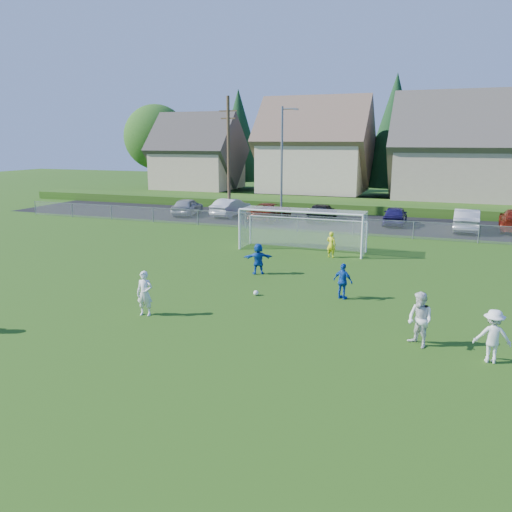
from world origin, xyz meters
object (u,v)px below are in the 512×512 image
(player_blue_a, at_px, (343,281))
(car_b, at_px, (231,207))
(player_white_b, at_px, (420,320))
(car_e, at_px, (395,215))
(player_white_a, at_px, (145,293))
(goalkeeper, at_px, (331,245))
(soccer_goal, at_px, (303,223))
(car_f, at_px, (466,220))
(soccer_ball, at_px, (256,293))
(player_white_c, at_px, (493,336))
(car_c, at_px, (270,212))
(player_blue_b, at_px, (258,259))
(car_a, at_px, (187,207))
(car_d, at_px, (322,213))

(player_blue_a, bearing_deg, car_b, -34.81)
(player_white_b, height_order, car_e, player_white_b)
(player_white_a, bearing_deg, goalkeeper, 61.97)
(goalkeeper, distance_m, soccer_goal, 2.51)
(car_b, xyz_separation_m, soccer_goal, (9.46, -11.20, 0.87))
(car_f, xyz_separation_m, soccer_goal, (-9.42, -10.53, 0.83))
(soccer_ball, bearing_deg, soccer_goal, 92.93)
(player_white_c, relative_size, car_e, 0.38)
(soccer_ball, height_order, car_c, car_c)
(player_blue_b, relative_size, soccer_goal, 0.21)
(player_blue_a, distance_m, car_b, 23.89)
(goalkeeper, xyz_separation_m, car_e, (2.33, 12.73, -0.00))
(car_f, bearing_deg, player_blue_b, 61.00)
(car_a, relative_size, car_c, 0.85)
(player_blue_a, relative_size, car_b, 0.33)
(car_d, bearing_deg, player_white_a, 85.28)
(soccer_ball, relative_size, car_c, 0.04)
(player_blue_a, height_order, car_d, player_blue_a)
(player_white_a, xyz_separation_m, soccer_goal, (2.57, 13.09, 0.77))
(player_blue_b, distance_m, car_a, 20.81)
(car_a, bearing_deg, car_e, 175.53)
(player_white_a, distance_m, car_b, 25.25)
(player_white_c, relative_size, player_blue_a, 1.08)
(player_blue_b, bearing_deg, car_f, -146.62)
(player_white_c, distance_m, car_b, 30.65)
(soccer_ball, xyz_separation_m, car_f, (8.94, 19.88, 0.69))
(player_white_c, distance_m, car_d, 26.62)
(player_white_c, height_order, player_blue_b, player_white_c)
(car_d, xyz_separation_m, car_f, (10.88, -0.77, 0.11))
(car_c, distance_m, car_f, 14.98)
(car_c, xyz_separation_m, car_d, (4.10, 1.09, -0.03))
(player_white_b, bearing_deg, soccer_ball, -161.63)
(soccer_ball, height_order, player_white_a, player_white_a)
(goalkeeper, distance_m, car_c, 13.73)
(car_a, xyz_separation_m, car_c, (7.75, -0.28, -0.03))
(car_f, bearing_deg, goalkeeper, 60.04)
(player_white_b, relative_size, car_c, 0.35)
(player_blue_a, xyz_separation_m, car_a, (-17.32, 19.02, -0.01))
(player_blue_b, relative_size, car_e, 0.36)
(player_blue_b, xyz_separation_m, car_d, (-0.83, 17.32, -0.08))
(car_d, bearing_deg, soccer_ball, 93.26)
(soccer_ball, distance_m, goalkeeper, 8.26)
(soccer_ball, height_order, goalkeeper, goalkeeper)
(soccer_ball, xyz_separation_m, player_blue_b, (-1.11, 3.33, 0.66))
(goalkeeper, distance_m, car_a, 19.28)
(goalkeeper, height_order, car_c, goalkeeper)
(car_c, bearing_deg, player_blue_a, 121.54)
(car_c, bearing_deg, player_white_c, 127.04)
(car_c, bearing_deg, player_white_a, 101.78)
(car_a, height_order, car_f, car_f)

